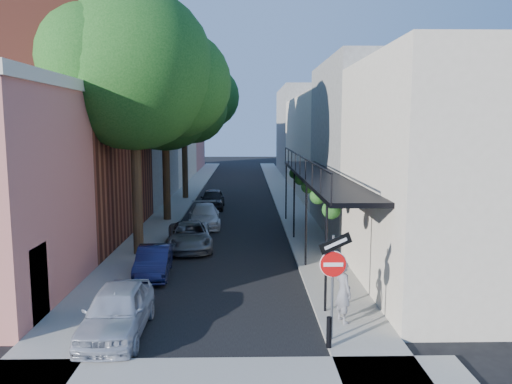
{
  "coord_description": "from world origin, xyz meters",
  "views": [
    {
      "loc": [
        0.92,
        -11.42,
        5.69
      ],
      "look_at": [
        1.35,
        10.14,
        2.8
      ],
      "focal_mm": 35.0,
      "sensor_mm": 36.0,
      "label": 1
    }
  ],
  "objects_px": {
    "parked_car_b": "(154,262)",
    "parked_car_c": "(190,236)",
    "parked_car_a": "(117,311)",
    "parked_car_d": "(204,216)",
    "oak_near": "(145,73)",
    "oak_far": "(190,91)",
    "pedestrian": "(343,292)",
    "parked_car_e": "(213,199)",
    "sign_post": "(333,268)",
    "oak_mid": "(172,102)",
    "bollard": "(329,332)"
  },
  "relations": [
    {
      "from": "parked_car_d",
      "to": "pedestrian",
      "type": "height_order",
      "value": "pedestrian"
    },
    {
      "from": "parked_car_e",
      "to": "parked_car_c",
      "type": "bearing_deg",
      "value": -92.1
    },
    {
      "from": "bollard",
      "to": "parked_car_b",
      "type": "distance_m",
      "value": 8.6
    },
    {
      "from": "pedestrian",
      "to": "bollard",
      "type": "bearing_deg",
      "value": 138.34
    },
    {
      "from": "parked_car_b",
      "to": "oak_mid",
      "type": "bearing_deg",
      "value": 90.3
    },
    {
      "from": "oak_far",
      "to": "sign_post",
      "type": "bearing_deg",
      "value": -76.09
    },
    {
      "from": "sign_post",
      "to": "parked_car_c",
      "type": "xyz_separation_m",
      "value": [
        -4.87,
        10.28,
        -1.44
      ]
    },
    {
      "from": "parked_car_b",
      "to": "parked_car_c",
      "type": "relative_size",
      "value": 0.79
    },
    {
      "from": "parked_car_a",
      "to": "parked_car_d",
      "type": "relative_size",
      "value": 0.94
    },
    {
      "from": "parked_car_e",
      "to": "sign_post",
      "type": "bearing_deg",
      "value": -78.59
    },
    {
      "from": "sign_post",
      "to": "parked_car_d",
      "type": "distance_m",
      "value": 16.18
    },
    {
      "from": "sign_post",
      "to": "oak_near",
      "type": "distance_m",
      "value": 12.77
    },
    {
      "from": "parked_car_a",
      "to": "parked_car_d",
      "type": "height_order",
      "value": "parked_car_a"
    },
    {
      "from": "oak_near",
      "to": "parked_car_d",
      "type": "bearing_deg",
      "value": 72.76
    },
    {
      "from": "parked_car_d",
      "to": "parked_car_e",
      "type": "bearing_deg",
      "value": 84.3
    },
    {
      "from": "parked_car_a",
      "to": "parked_car_e",
      "type": "distance_m",
      "value": 20.9
    },
    {
      "from": "sign_post",
      "to": "parked_car_c",
      "type": "distance_m",
      "value": 11.46
    },
    {
      "from": "oak_mid",
      "to": "parked_car_e",
      "type": "relative_size",
      "value": 2.6
    },
    {
      "from": "oak_far",
      "to": "pedestrian",
      "type": "xyz_separation_m",
      "value": [
        7.02,
        -25.12,
        -7.25
      ]
    },
    {
      "from": "oak_mid",
      "to": "parked_car_c",
      "type": "bearing_deg",
      "value": -76.25
    },
    {
      "from": "oak_far",
      "to": "parked_car_d",
      "type": "xyz_separation_m",
      "value": [
        1.9,
        -10.85,
        -7.64
      ]
    },
    {
      "from": "oak_far",
      "to": "parked_car_e",
      "type": "height_order",
      "value": "oak_far"
    },
    {
      "from": "bollard",
      "to": "oak_far",
      "type": "height_order",
      "value": "oak_far"
    },
    {
      "from": "oak_near",
      "to": "parked_car_b",
      "type": "xyz_separation_m",
      "value": [
        0.77,
        -3.23,
        -7.32
      ]
    },
    {
      "from": "parked_car_c",
      "to": "parked_car_d",
      "type": "height_order",
      "value": "parked_car_d"
    },
    {
      "from": "parked_car_d",
      "to": "parked_car_e",
      "type": "distance_m",
      "value": 6.11
    },
    {
      "from": "parked_car_c",
      "to": "oak_mid",
      "type": "bearing_deg",
      "value": 96.18
    },
    {
      "from": "sign_post",
      "to": "parked_car_b",
      "type": "bearing_deg",
      "value": 133.53
    },
    {
      "from": "oak_near",
      "to": "oak_mid",
      "type": "bearing_deg",
      "value": 90.37
    },
    {
      "from": "pedestrian",
      "to": "parked_car_a",
      "type": "bearing_deg",
      "value": 74.91
    },
    {
      "from": "bollard",
      "to": "parked_car_d",
      "type": "distance_m",
      "value": 16.53
    },
    {
      "from": "oak_far",
      "to": "parked_car_b",
      "type": "relative_size",
      "value": 3.49
    },
    {
      "from": "oak_far",
      "to": "bollard",
      "type": "bearing_deg",
      "value": -76.65
    },
    {
      "from": "parked_car_a",
      "to": "pedestrian",
      "type": "relative_size",
      "value": 2.23
    },
    {
      "from": "parked_car_a",
      "to": "oak_near",
      "type": "bearing_deg",
      "value": 93.86
    },
    {
      "from": "oak_far",
      "to": "parked_car_c",
      "type": "bearing_deg",
      "value": -84.14
    },
    {
      "from": "parked_car_d",
      "to": "pedestrian",
      "type": "distance_m",
      "value": 15.17
    },
    {
      "from": "parked_car_b",
      "to": "parked_car_e",
      "type": "bearing_deg",
      "value": 81.69
    },
    {
      "from": "sign_post",
      "to": "parked_car_d",
      "type": "bearing_deg",
      "value": 106.63
    },
    {
      "from": "oak_near",
      "to": "pedestrian",
      "type": "height_order",
      "value": "oak_near"
    },
    {
      "from": "parked_car_d",
      "to": "sign_post",
      "type": "bearing_deg",
      "value": -78.55
    },
    {
      "from": "oak_far",
      "to": "parked_car_b",
      "type": "height_order",
      "value": "oak_far"
    },
    {
      "from": "oak_near",
      "to": "oak_mid",
      "type": "height_order",
      "value": "oak_near"
    },
    {
      "from": "sign_post",
      "to": "parked_car_d",
      "type": "relative_size",
      "value": 0.7
    },
    {
      "from": "oak_near",
      "to": "pedestrian",
      "type": "distance_m",
      "value": 12.75
    },
    {
      "from": "oak_mid",
      "to": "parked_car_a",
      "type": "height_order",
      "value": "oak_mid"
    },
    {
      "from": "sign_post",
      "to": "bollard",
      "type": "relative_size",
      "value": 3.74
    },
    {
      "from": "parked_car_b",
      "to": "parked_car_d",
      "type": "xyz_separation_m",
      "value": [
        1.14,
        9.39,
        0.05
      ]
    },
    {
      "from": "bollard",
      "to": "parked_car_e",
      "type": "relative_size",
      "value": 0.2
    },
    {
      "from": "parked_car_d",
      "to": "parked_car_e",
      "type": "xyz_separation_m",
      "value": [
        0.06,
        6.11,
        0.05
      ]
    }
  ]
}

